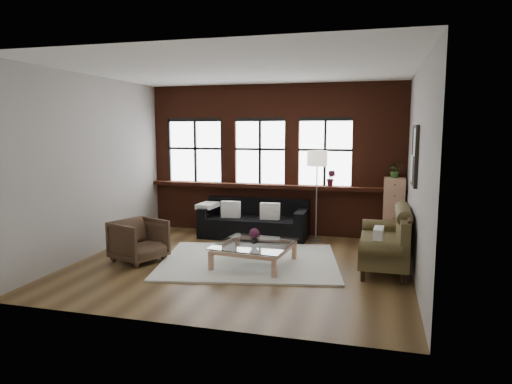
% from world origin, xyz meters
% --- Properties ---
extents(floor, '(5.50, 5.50, 0.00)m').
position_xyz_m(floor, '(0.00, 0.00, 0.00)').
color(floor, '#50381D').
rests_on(floor, ground).
extents(ceiling, '(5.50, 5.50, 0.00)m').
position_xyz_m(ceiling, '(0.00, 0.00, 3.20)').
color(ceiling, white).
rests_on(ceiling, ground).
extents(wall_back, '(5.50, 0.00, 5.50)m').
position_xyz_m(wall_back, '(0.00, 2.50, 1.60)').
color(wall_back, '#A4A099').
rests_on(wall_back, ground).
extents(wall_front, '(5.50, 0.00, 5.50)m').
position_xyz_m(wall_front, '(0.00, -2.50, 1.60)').
color(wall_front, '#A4A099').
rests_on(wall_front, ground).
extents(wall_left, '(0.00, 5.00, 5.00)m').
position_xyz_m(wall_left, '(-2.75, 0.00, 1.60)').
color(wall_left, '#A4A099').
rests_on(wall_left, ground).
extents(wall_right, '(0.00, 5.00, 5.00)m').
position_xyz_m(wall_right, '(2.75, 0.00, 1.60)').
color(wall_right, '#A4A099').
rests_on(wall_right, ground).
extents(brick_backwall, '(5.50, 0.12, 3.20)m').
position_xyz_m(brick_backwall, '(0.00, 2.44, 1.60)').
color(brick_backwall, '#4A1E11').
rests_on(brick_backwall, floor).
extents(sill_ledge, '(5.50, 0.30, 0.08)m').
position_xyz_m(sill_ledge, '(0.00, 2.35, 1.04)').
color(sill_ledge, '#4A1E11').
rests_on(sill_ledge, brick_backwall).
extents(window_left, '(1.38, 0.10, 1.50)m').
position_xyz_m(window_left, '(-1.80, 2.45, 1.75)').
color(window_left, black).
rests_on(window_left, brick_backwall).
extents(window_mid, '(1.38, 0.10, 1.50)m').
position_xyz_m(window_mid, '(-0.30, 2.45, 1.75)').
color(window_mid, black).
rests_on(window_mid, brick_backwall).
extents(window_right, '(1.38, 0.10, 1.50)m').
position_xyz_m(window_right, '(1.10, 2.45, 1.75)').
color(window_right, black).
rests_on(window_right, brick_backwall).
extents(wall_poster, '(0.05, 0.74, 0.94)m').
position_xyz_m(wall_poster, '(2.72, 0.30, 1.85)').
color(wall_poster, black).
rests_on(wall_poster, wall_right).
extents(shag_rug, '(3.34, 2.84, 0.03)m').
position_xyz_m(shag_rug, '(0.10, 0.15, 0.02)').
color(shag_rug, beige).
rests_on(shag_rug, floor).
extents(dark_sofa, '(2.22, 0.90, 0.80)m').
position_xyz_m(dark_sofa, '(-0.29, 1.90, 0.40)').
color(dark_sofa, black).
rests_on(dark_sofa, floor).
extents(pillow_a, '(0.41, 0.17, 0.34)m').
position_xyz_m(pillow_a, '(-0.77, 1.80, 0.59)').
color(pillow_a, white).
rests_on(pillow_a, dark_sofa).
extents(pillow_b, '(0.41, 0.17, 0.34)m').
position_xyz_m(pillow_b, '(0.08, 1.80, 0.59)').
color(pillow_b, white).
rests_on(pillow_b, dark_sofa).
extents(vintage_settee, '(0.83, 1.88, 1.00)m').
position_xyz_m(vintage_settee, '(2.30, 0.44, 0.50)').
color(vintage_settee, '#4D4223').
rests_on(vintage_settee, floor).
extents(pillow_settee, '(0.17, 0.39, 0.34)m').
position_xyz_m(pillow_settee, '(2.22, -0.13, 0.61)').
color(pillow_settee, white).
rests_on(pillow_settee, vintage_settee).
extents(armchair, '(1.02, 1.01, 0.72)m').
position_xyz_m(armchair, '(-1.74, -0.29, 0.36)').
color(armchair, '#3D2B1E').
rests_on(armchair, floor).
extents(coffee_table, '(1.31, 1.31, 0.40)m').
position_xyz_m(coffee_table, '(0.25, -0.05, 0.19)').
color(coffee_table, tan).
rests_on(coffee_table, shag_rug).
extents(vase, '(0.15, 0.15, 0.14)m').
position_xyz_m(vase, '(0.25, -0.05, 0.45)').
color(vase, '#B2B2B2').
rests_on(vase, coffee_table).
extents(flowers, '(0.17, 0.17, 0.17)m').
position_xyz_m(flowers, '(0.25, -0.05, 0.56)').
color(flowers, '#551D38').
rests_on(flowers, vase).
extents(drawer_chest, '(0.40, 0.40, 1.31)m').
position_xyz_m(drawer_chest, '(2.51, 2.17, 0.65)').
color(drawer_chest, tan).
rests_on(drawer_chest, floor).
extents(potted_plant_top, '(0.32, 0.30, 0.30)m').
position_xyz_m(potted_plant_top, '(2.51, 2.17, 1.46)').
color(potted_plant_top, '#2D5923').
rests_on(potted_plant_top, drawer_chest).
extents(floor_lamp, '(0.40, 0.40, 1.99)m').
position_xyz_m(floor_lamp, '(1.01, 1.88, 0.99)').
color(floor_lamp, '#A5A5A8').
rests_on(floor_lamp, floor).
extents(sill_plant, '(0.23, 0.21, 0.34)m').
position_xyz_m(sill_plant, '(1.25, 2.32, 1.25)').
color(sill_plant, '#551D38').
rests_on(sill_plant, sill_ledge).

